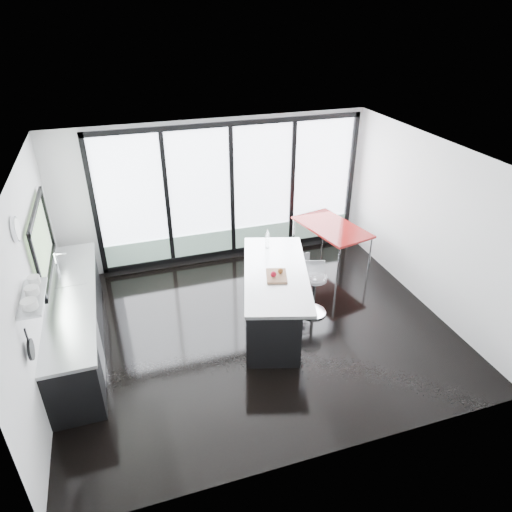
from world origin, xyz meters
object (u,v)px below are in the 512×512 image
object	(u,v)px
bar_stool_far	(304,284)
red_table	(330,245)
bar_stool_near	(314,295)
island	(271,296)

from	to	relation	value
bar_stool_far	red_table	bearing A→B (deg)	40.84
bar_stool_far	red_table	distance (m)	1.46
bar_stool_near	bar_stool_far	bearing A→B (deg)	107.47
red_table	bar_stool_far	bearing A→B (deg)	-133.70
island	bar_stool_near	xyz separation A→B (m)	(0.76, -0.02, -0.12)
island	bar_stool_near	distance (m)	0.77
island	bar_stool_far	distance (m)	0.85
bar_stool_near	red_table	world-z (taller)	red_table
bar_stool_near	bar_stool_far	size ratio (longest dim) A/B	1.09
island	bar_stool_far	size ratio (longest dim) A/B	3.79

